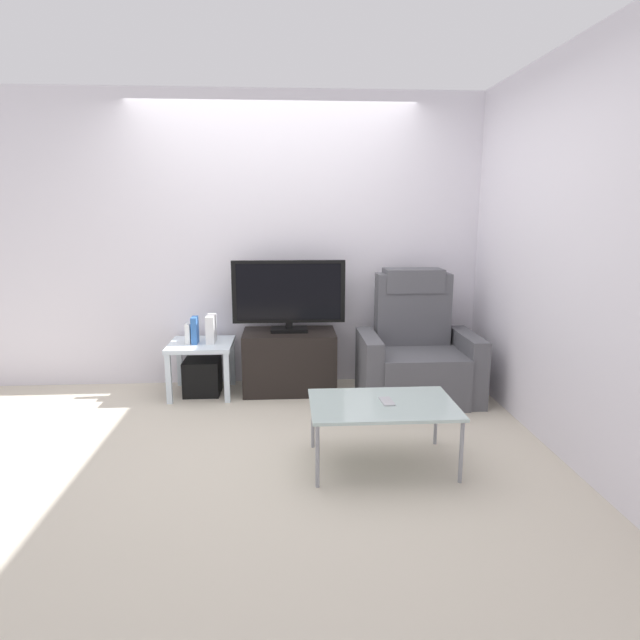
# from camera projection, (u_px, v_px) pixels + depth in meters

# --- Properties ---
(ground_plane) EXTENTS (6.40, 6.40, 0.00)m
(ground_plane) POSITION_uv_depth(u_px,v_px,m) (275.00, 426.00, 4.01)
(ground_plane) COLOR beige
(wall_back) EXTENTS (6.40, 0.06, 2.60)m
(wall_back) POSITION_uv_depth(u_px,v_px,m) (275.00, 242.00, 4.86)
(wall_back) COLOR silver
(wall_back) RESTS_ON ground
(wall_side) EXTENTS (0.06, 4.48, 2.60)m
(wall_side) POSITION_uv_depth(u_px,v_px,m) (534.00, 249.00, 3.87)
(wall_side) COLOR silver
(wall_side) RESTS_ON ground
(tv_stand) EXTENTS (0.80, 0.49, 0.53)m
(tv_stand) POSITION_uv_depth(u_px,v_px,m) (290.00, 361.00, 4.77)
(tv_stand) COLOR black
(tv_stand) RESTS_ON ground
(television) EXTENTS (0.98, 0.20, 0.62)m
(television) POSITION_uv_depth(u_px,v_px,m) (289.00, 294.00, 4.67)
(television) COLOR black
(television) RESTS_ON tv_stand
(recliner_armchair) EXTENTS (0.98, 0.78, 1.08)m
(recliner_armchair) POSITION_uv_depth(u_px,v_px,m) (417.00, 354.00, 4.60)
(recliner_armchair) COLOR #515156
(recliner_armchair) RESTS_ON ground
(side_table) EXTENTS (0.54, 0.54, 0.46)m
(side_table) POSITION_uv_depth(u_px,v_px,m) (201.00, 351.00, 4.66)
(side_table) COLOR silver
(side_table) RESTS_ON ground
(subwoofer_box) EXTENTS (0.31, 0.31, 0.31)m
(subwoofer_box) POSITION_uv_depth(u_px,v_px,m) (203.00, 377.00, 4.70)
(subwoofer_box) COLOR black
(subwoofer_box) RESTS_ON ground
(book_leftmost) EXTENTS (0.04, 0.10, 0.17)m
(book_leftmost) POSITION_uv_depth(u_px,v_px,m) (188.00, 334.00, 4.60)
(book_leftmost) COLOR white
(book_leftmost) RESTS_ON side_table
(book_middle) EXTENTS (0.05, 0.13, 0.23)m
(book_middle) POSITION_uv_depth(u_px,v_px,m) (195.00, 330.00, 4.60)
(book_middle) COLOR #3366B2
(book_middle) RESTS_ON side_table
(game_console) EXTENTS (0.07, 0.20, 0.24)m
(game_console) POSITION_uv_depth(u_px,v_px,m) (211.00, 329.00, 4.64)
(game_console) COLOR white
(game_console) RESTS_ON side_table
(coffee_table) EXTENTS (0.90, 0.60, 0.40)m
(coffee_table) POSITION_uv_depth(u_px,v_px,m) (382.00, 407.00, 3.34)
(coffee_table) COLOR #B2C6C1
(coffee_table) RESTS_ON ground
(cell_phone) EXTENTS (0.08, 0.16, 0.01)m
(cell_phone) POSITION_uv_depth(u_px,v_px,m) (387.00, 401.00, 3.35)
(cell_phone) COLOR #B7B7BC
(cell_phone) RESTS_ON coffee_table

